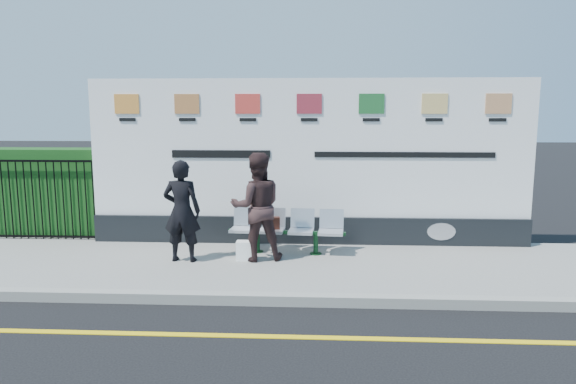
# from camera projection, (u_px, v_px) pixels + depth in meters

# --- Properties ---
(ground) EXTENTS (80.00, 80.00, 0.00)m
(ground) POSITION_uv_depth(u_px,v_px,m) (260.00, 337.00, 5.81)
(ground) COLOR black
(pavement) EXTENTS (14.00, 3.00, 0.12)m
(pavement) POSITION_uv_depth(u_px,v_px,m) (276.00, 266.00, 8.27)
(pavement) COLOR gray
(pavement) RESTS_ON ground
(kerb) EXTENTS (14.00, 0.18, 0.14)m
(kerb) POSITION_uv_depth(u_px,v_px,m) (268.00, 299.00, 6.79)
(kerb) COLOR gray
(kerb) RESTS_ON ground
(yellow_line) EXTENTS (14.00, 0.10, 0.01)m
(yellow_line) POSITION_uv_depth(u_px,v_px,m) (260.00, 336.00, 5.81)
(yellow_line) COLOR yellow
(yellow_line) RESTS_ON ground
(billboard) EXTENTS (8.00, 0.30, 3.00)m
(billboard) POSITION_uv_depth(u_px,v_px,m) (309.00, 173.00, 9.37)
(billboard) COLOR black
(billboard) RESTS_ON pavement
(hedge) EXTENTS (2.35, 0.70, 1.70)m
(hedge) POSITION_uv_depth(u_px,v_px,m) (52.00, 192.00, 10.14)
(hedge) COLOR #174816
(hedge) RESTS_ON pavement
(railing) EXTENTS (2.05, 0.06, 1.54)m
(railing) POSITION_uv_depth(u_px,v_px,m) (41.00, 199.00, 9.70)
(railing) COLOR black
(railing) RESTS_ON pavement
(bench) EXTENTS (1.97, 0.67, 0.41)m
(bench) POSITION_uv_depth(u_px,v_px,m) (286.00, 241.00, 8.81)
(bench) COLOR silver
(bench) RESTS_ON pavement
(woman_left) EXTENTS (0.62, 0.42, 1.65)m
(woman_left) POSITION_uv_depth(u_px,v_px,m) (182.00, 211.00, 8.25)
(woman_left) COLOR black
(woman_left) RESTS_ON pavement
(woman_right) EXTENTS (0.98, 0.84, 1.76)m
(woman_right) POSITION_uv_depth(u_px,v_px,m) (257.00, 207.00, 8.34)
(woman_right) COLOR #332121
(woman_right) RESTS_ON pavement
(handbag_brown) EXTENTS (0.28, 0.16, 0.21)m
(handbag_brown) POSITION_uv_depth(u_px,v_px,m) (272.00, 223.00, 8.79)
(handbag_brown) COLOR #33150E
(handbag_brown) RESTS_ON bench
(carrier_bag_white) EXTENTS (0.31, 0.19, 0.31)m
(carrier_bag_white) POSITION_uv_depth(u_px,v_px,m) (246.00, 251.00, 8.40)
(carrier_bag_white) COLOR white
(carrier_bag_white) RESTS_ON pavement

